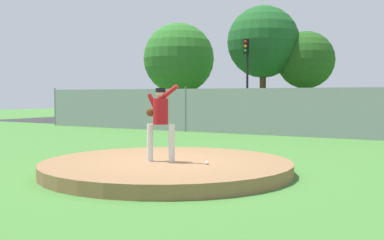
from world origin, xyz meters
name	(u,v)px	position (x,y,z in m)	size (l,w,h in m)	color
ground_plane	(269,147)	(0.00, 6.00, 0.00)	(80.00, 80.00, 0.00)	#427A33
asphalt_strip	(334,130)	(0.00, 14.50, 0.00)	(44.00, 7.00, 0.01)	#2B2B2D
pitchers_mound	(167,167)	(0.00, 0.00, 0.13)	(5.36, 5.36, 0.27)	olive
pitcher_youth	(160,116)	(-0.04, -0.19, 1.23)	(0.82, 0.32, 1.63)	silver
baseball	(207,163)	(1.00, -0.03, 0.30)	(0.07, 0.07, 0.07)	white
chainlink_fence	(306,112)	(0.00, 10.00, 0.99)	(28.25, 0.07, 2.07)	gray
parked_car_burgundy	(199,111)	(-7.46, 14.49, 0.80)	(1.95, 4.47, 1.67)	maroon
traffic_cone_orange	(360,122)	(0.71, 17.09, 0.26)	(0.40, 0.40, 0.55)	orange
traffic_light_near	(247,66)	(-6.36, 18.52, 3.50)	(0.28, 0.46, 5.14)	black
tree_bushy_near	(179,59)	(-14.08, 22.81, 4.52)	(5.54, 5.54, 7.31)	#4C331E
tree_tall_centre	(263,42)	(-6.61, 21.80, 5.30)	(4.90, 4.90, 7.77)	#4C331E
tree_broad_left	(306,60)	(-4.02, 23.05, 4.05)	(3.89, 3.89, 6.01)	#4C331E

